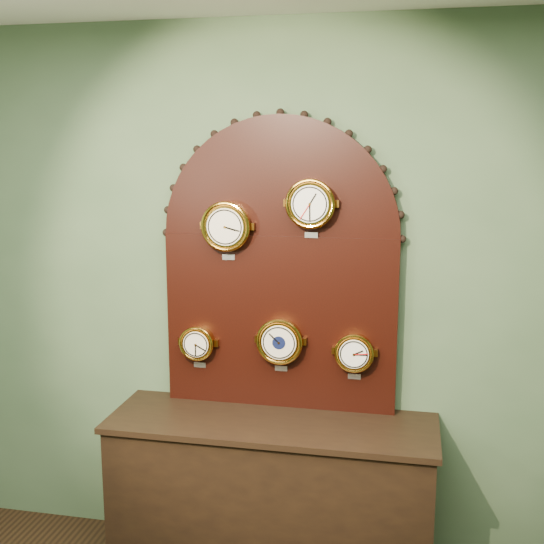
% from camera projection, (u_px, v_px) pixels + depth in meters
% --- Properties ---
extents(wall_back, '(4.00, 0.00, 4.00)m').
position_uv_depth(wall_back, '(282.00, 297.00, 3.54)').
color(wall_back, '#476142').
rests_on(wall_back, ground).
extents(shop_counter, '(1.60, 0.50, 0.80)m').
position_uv_depth(shop_counter, '(271.00, 500.00, 3.47)').
color(shop_counter, black).
rests_on(shop_counter, ground_plane).
extents(display_board, '(1.26, 0.06, 1.53)m').
position_uv_depth(display_board, '(280.00, 256.00, 3.45)').
color(display_board, black).
rests_on(display_board, shop_counter).
extents(roman_clock, '(0.25, 0.08, 0.30)m').
position_uv_depth(roman_clock, '(226.00, 226.00, 3.41)').
color(roman_clock, gold).
rests_on(roman_clock, display_board).
extents(arabic_clock, '(0.24, 0.08, 0.29)m').
position_uv_depth(arabic_clock, '(311.00, 204.00, 3.30)').
color(arabic_clock, gold).
rests_on(arabic_clock, display_board).
extents(hygrometer, '(0.18, 0.08, 0.24)m').
position_uv_depth(hygrometer, '(198.00, 343.00, 3.56)').
color(hygrometer, gold).
rests_on(hygrometer, display_board).
extents(barometer, '(0.24, 0.08, 0.29)m').
position_uv_depth(barometer, '(280.00, 341.00, 3.46)').
color(barometer, gold).
rests_on(barometer, display_board).
extents(tide_clock, '(0.20, 0.08, 0.25)m').
position_uv_depth(tide_clock, '(354.00, 353.00, 3.40)').
color(tide_clock, gold).
rests_on(tide_clock, display_board).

